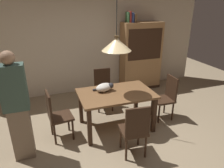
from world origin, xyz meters
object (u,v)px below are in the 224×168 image
at_px(dining_table, 116,97).
at_px(cat_sleeping, 105,87).
at_px(person_standing, 17,108).
at_px(chair_left_side, 56,114).
at_px(pendant_lamp, 117,44).
at_px(book_red_tall, 129,17).
at_px(chair_near_front, 135,129).
at_px(book_green_slim, 127,17).
at_px(book_brown_thick, 134,18).
at_px(hutch_bookcase, 141,58).
at_px(chair_right_side, 167,96).
at_px(book_blue_wide, 131,17).
at_px(chair_far_back, 103,87).

xyz_separation_m(dining_table, cat_sleeping, (-0.18, 0.15, 0.18)).
bearing_deg(person_standing, dining_table, 10.42).
height_order(chair_left_side, cat_sleeping, chair_left_side).
bearing_deg(chair_left_side, pendant_lamp, 0.46).
distance_m(cat_sleeping, book_red_tall, 2.27).
relative_size(pendant_lamp, book_red_tall, 4.64).
xyz_separation_m(pendant_lamp, book_red_tall, (0.98, 1.72, 0.33)).
height_order(chair_near_front, book_green_slim, book_green_slim).
xyz_separation_m(chair_near_front, book_brown_thick, (1.12, 2.60, 1.45)).
height_order(cat_sleeping, book_red_tall, book_red_tall).
distance_m(chair_left_side, cat_sleeping, 1.01).
distance_m(chair_near_front, pendant_lamp, 1.45).
height_order(hutch_bookcase, book_brown_thick, book_brown_thick).
relative_size(hutch_bookcase, person_standing, 1.06).
bearing_deg(chair_right_side, book_blue_wide, 92.91).
xyz_separation_m(chair_right_side, book_green_slim, (-0.20, 1.72, 1.47)).
relative_size(chair_far_back, book_blue_wide, 3.88).
height_order(chair_near_front, chair_right_side, same).
height_order(chair_near_front, book_red_tall, book_red_tall).
bearing_deg(pendant_lamp, cat_sleeping, 140.65).
bearing_deg(person_standing, chair_right_side, 6.22).
bearing_deg(chair_far_back, book_red_tall, 40.94).
relative_size(chair_right_side, hutch_bookcase, 0.50).
bearing_deg(pendant_lamp, chair_right_side, -0.14).
xyz_separation_m(book_red_tall, person_standing, (-2.65, -2.03, -1.11)).
height_order(dining_table, hutch_bookcase, hutch_bookcase).
height_order(dining_table, book_blue_wide, book_blue_wide).
relative_size(hutch_bookcase, book_green_slim, 7.12).
bearing_deg(chair_right_side, dining_table, 179.86).
distance_m(chair_near_front, book_brown_thick, 3.18).
distance_m(book_green_slim, book_brown_thick, 0.19).
height_order(book_green_slim, book_brown_thick, book_green_slim).
height_order(chair_far_back, person_standing, person_standing).
bearing_deg(hutch_bookcase, book_green_slim, 179.80).
height_order(book_blue_wide, person_standing, book_blue_wide).
xyz_separation_m(hutch_bookcase, book_blue_wide, (-0.32, 0.00, 1.08)).
height_order(chair_left_side, book_blue_wide, book_blue_wide).
bearing_deg(chair_right_side, person_standing, -173.78).
height_order(book_brown_thick, person_standing, book_brown_thick).
distance_m(dining_table, chair_near_front, 0.89).
bearing_deg(chair_near_front, book_green_slim, 70.18).
height_order(chair_far_back, book_blue_wide, book_blue_wide).
distance_m(chair_far_back, cat_sleeping, 0.82).
xyz_separation_m(chair_left_side, pendant_lamp, (1.13, 0.01, 1.15)).
distance_m(chair_right_side, chair_far_back, 1.43).
bearing_deg(dining_table, chair_left_side, -179.54).
height_order(chair_near_front, book_blue_wide, book_blue_wide).
bearing_deg(chair_left_side, dining_table, 0.46).
height_order(chair_near_front, book_brown_thick, book_brown_thick).
xyz_separation_m(dining_table, chair_left_side, (-1.13, -0.01, -0.14)).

